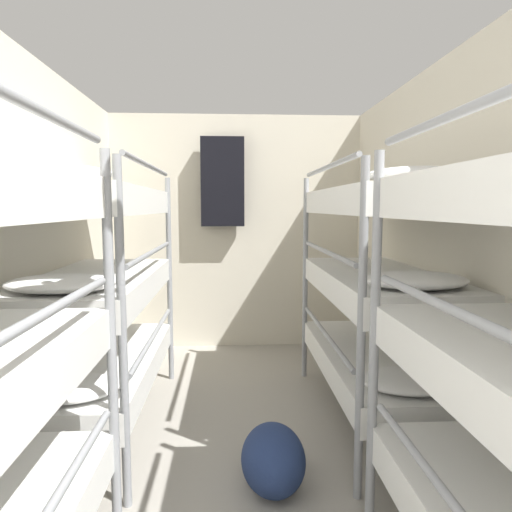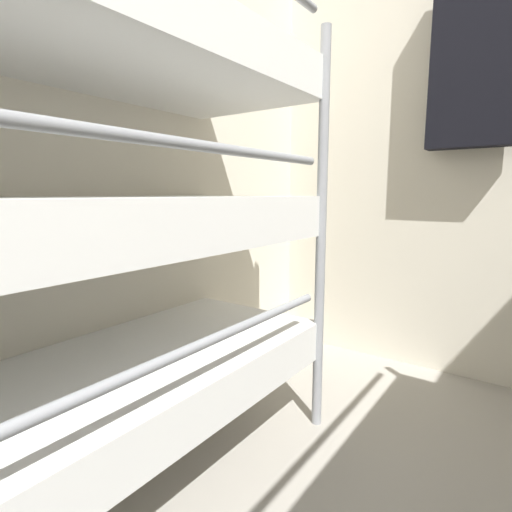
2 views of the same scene
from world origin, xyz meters
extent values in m
cube|color=beige|center=(0.00, 5.17, 1.23)|extent=(2.73, 0.06, 2.45)
cylinder|color=gray|center=(-0.59, 4.21, 0.87)|extent=(0.04, 0.04, 1.74)
cube|color=white|center=(-0.95, 3.35, 0.40)|extent=(0.72, 1.76, 0.17)
cylinder|color=gray|center=(-0.59, 3.35, 0.63)|extent=(0.03, 1.50, 0.03)
cube|color=white|center=(-0.95, 3.35, 0.97)|extent=(0.72, 1.76, 0.17)
cylinder|color=gray|center=(-0.59, 3.35, 1.20)|extent=(0.03, 1.50, 0.03)
cube|color=white|center=(-0.95, 3.35, 1.54)|extent=(0.72, 1.76, 0.17)
cube|color=black|center=(-0.14, 5.02, 1.75)|extent=(0.44, 0.12, 0.90)
camera|label=1|loc=(-0.06, 0.31, 1.50)|focal=32.00mm
camera|label=2|loc=(0.19, 2.63, 1.07)|focal=28.00mm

